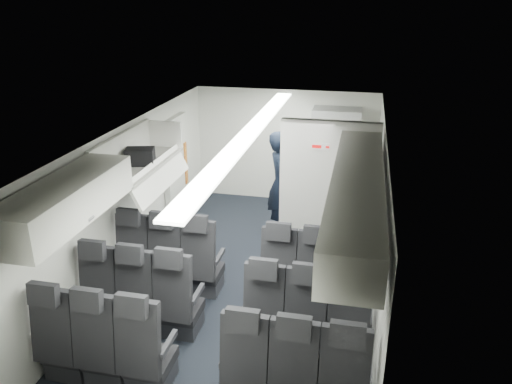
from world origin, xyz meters
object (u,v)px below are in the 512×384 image
at_px(seat_row_mid, 222,311).
at_px(flight_attendant, 281,184).
at_px(galley_unit, 334,160).
at_px(boarding_door, 177,171).
at_px(seat_row_front, 241,271).
at_px(seat_row_rear, 196,364).
at_px(carry_on_bag, 140,157).

height_order(seat_row_mid, flight_attendant, flight_attendant).
xyz_separation_m(galley_unit, boarding_door, (-2.59, -1.17, 0.00)).
relative_size(seat_row_front, galley_unit, 1.75).
xyz_separation_m(seat_row_front, galley_unit, (0.95, 3.25, 0.55)).
height_order(seat_row_front, seat_row_mid, same).
bearing_deg(flight_attendant, galley_unit, -45.02).
xyz_separation_m(seat_row_mid, boarding_door, (-1.64, 2.99, 0.55)).
relative_size(seat_row_rear, boarding_door, 1.79).
bearing_deg(seat_row_front, flight_attendant, 85.17).
bearing_deg(boarding_door, carry_on_bag, -82.86).
distance_m(seat_row_mid, galley_unit, 4.30).
distance_m(seat_row_mid, flight_attendant, 2.98).
bearing_deg(seat_row_front, galley_unit, 73.72).
relative_size(seat_row_front, carry_on_bag, 9.09).
xyz_separation_m(seat_row_front, flight_attendant, (0.17, 2.04, 0.48)).
distance_m(seat_row_rear, galley_unit, 5.17).
height_order(seat_row_front, galley_unit, galley_unit).
height_order(galley_unit, flight_attendant, galley_unit).
bearing_deg(carry_on_bag, seat_row_rear, -71.31).
bearing_deg(galley_unit, seat_row_rear, -100.65).
bearing_deg(seat_row_mid, seat_row_front, 90.00).
bearing_deg(boarding_door, galley_unit, 24.28).
distance_m(seat_row_front, galley_unit, 3.43).
height_order(galley_unit, carry_on_bag, galley_unit).
xyz_separation_m(galley_unit, flight_attendant, (-0.78, -1.22, -0.07)).
distance_m(seat_row_front, seat_row_rear, 1.80).
bearing_deg(galley_unit, flight_attendant, -122.62).
height_order(seat_row_front, seat_row_rear, same).
relative_size(seat_row_mid, carry_on_bag, 9.09).
bearing_deg(boarding_door, seat_row_rear, -67.13).
xyz_separation_m(seat_row_front, seat_row_mid, (0.00, -0.90, 0.00)).
height_order(seat_row_rear, galley_unit, galley_unit).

